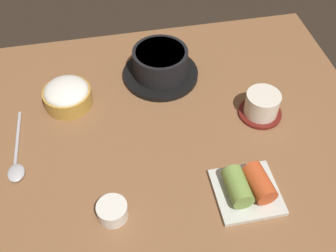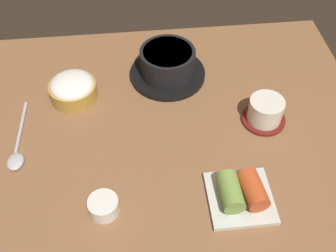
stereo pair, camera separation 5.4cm
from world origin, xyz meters
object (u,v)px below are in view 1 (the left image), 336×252
rice_bowl (67,95)px  side_bowl_near (112,211)px  kimchi_plate (248,187)px  stone_pot (160,65)px  spoon (17,161)px  tea_cup_with_saucer (261,104)px

rice_bowl → side_bowl_near: 33.33cm
rice_bowl → kimchi_plate: bearing=-43.8°
kimchi_plate → stone_pot: bearing=105.4°
rice_bowl → spoon: rice_bowl is taller
kimchi_plate → side_bowl_near: size_ratio=2.14×
rice_bowl → tea_cup_with_saucer: size_ratio=1.13×
tea_cup_with_saucer → spoon: 56.31cm
stone_pot → kimchi_plate: 39.76cm
stone_pot → side_bowl_near: (-16.49, -38.00, -1.93)cm
stone_pot → rice_bowl: (-23.70, -5.48, -0.72)cm
spoon → side_bowl_near: bearing=-41.2°
tea_cup_with_saucer → side_bowl_near: (-37.19, -20.49, -1.24)cm
kimchi_plate → side_bowl_near: bearing=179.4°
tea_cup_with_saucer → kimchi_plate: 23.15cm
tea_cup_with_saucer → side_bowl_near: size_ratio=1.70×
side_bowl_near → spoon: side_bowl_near is taller
tea_cup_with_saucer → side_bowl_near: 42.47cm
rice_bowl → tea_cup_with_saucer: (44.39, -12.03, 0.04)cm
kimchi_plate → spoon: size_ratio=0.64×
rice_bowl → tea_cup_with_saucer: bearing=-15.2°
stone_pot → rice_bowl: 24.33cm
rice_bowl → kimchi_plate: rice_bowl is taller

